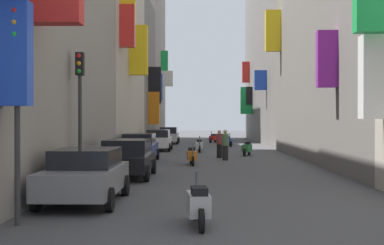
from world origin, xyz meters
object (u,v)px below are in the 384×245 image
(pedestrian_near_right, at_px, (225,145))
(parked_car_blue, at_px, (139,147))
(parked_car_silver, at_px, (169,135))
(scooter_silver, at_px, (198,204))
(parked_car_grey, at_px, (86,174))
(scooter_orange, at_px, (192,155))
(traffic_light_near_corner, at_px, (80,96))
(traffic_light_far_corner, at_px, (17,77))
(parked_car_white, at_px, (158,140))
(pedestrian_crossing, at_px, (219,144))
(scooter_red, at_px, (213,138))
(scooter_white, at_px, (199,145))
(scooter_green, at_px, (247,148))
(scooter_blue, at_px, (228,141))
(parked_car_black, at_px, (127,157))

(pedestrian_near_right, bearing_deg, parked_car_blue, -169.11)
(parked_car_silver, distance_m, scooter_silver, 37.08)
(parked_car_grey, relative_size, scooter_orange, 2.09)
(scooter_orange, bearing_deg, pedestrian_near_right, 57.67)
(traffic_light_near_corner, bearing_deg, traffic_light_far_corner, -89.57)
(parked_car_white, distance_m, scooter_silver, 26.68)
(pedestrian_crossing, relative_size, traffic_light_far_corner, 0.35)
(scooter_red, height_order, traffic_light_far_corner, traffic_light_far_corner)
(pedestrian_near_right, bearing_deg, parked_car_grey, -107.29)
(parked_car_silver, height_order, scooter_silver, parked_car_silver)
(parked_car_silver, xyz_separation_m, scooter_white, (2.84, -12.38, -0.33))
(pedestrian_crossing, bearing_deg, pedestrian_near_right, -82.22)
(parked_car_blue, relative_size, traffic_light_near_corner, 0.97)
(parked_car_silver, relative_size, traffic_light_far_corner, 0.93)
(scooter_green, xyz_separation_m, scooter_blue, (-0.62, 10.60, -0.00))
(traffic_light_near_corner, xyz_separation_m, traffic_light_far_corner, (0.04, -5.92, 0.13))
(parked_car_black, distance_m, parked_car_white, 17.35)
(pedestrian_crossing, xyz_separation_m, pedestrian_near_right, (0.25, -1.83, 0.03))
(traffic_light_far_corner, bearing_deg, pedestrian_crossing, 75.39)
(parked_car_grey, distance_m, pedestrian_near_right, 15.18)
(scooter_blue, distance_m, traffic_light_far_corner, 32.59)
(scooter_white, bearing_deg, pedestrian_crossing, -77.28)
(scooter_green, relative_size, scooter_red, 1.16)
(scooter_red, bearing_deg, parked_car_silver, -156.53)
(parked_car_grey, distance_m, scooter_blue, 29.36)
(traffic_light_near_corner, bearing_deg, scooter_white, 78.18)
(parked_car_black, distance_m, pedestrian_crossing, 10.95)
(pedestrian_near_right, bearing_deg, parked_car_white, 116.18)
(scooter_blue, relative_size, scooter_white, 0.89)
(scooter_orange, bearing_deg, scooter_green, 63.21)
(scooter_orange, height_order, scooter_red, same)
(scooter_blue, bearing_deg, parked_car_silver, 135.56)
(scooter_green, bearing_deg, parked_car_grey, -108.33)
(scooter_red, relative_size, traffic_light_near_corner, 0.38)
(pedestrian_crossing, xyz_separation_m, traffic_light_near_corner, (-5.09, -13.43, 2.20))
(parked_car_white, bearing_deg, traffic_light_far_corner, -91.89)
(scooter_silver, xyz_separation_m, scooter_orange, (-0.35, 14.68, 0.00))
(parked_car_grey, height_order, pedestrian_crossing, pedestrian_crossing)
(parked_car_silver, distance_m, scooter_orange, 22.43)
(parked_car_black, height_order, scooter_red, parked_car_black)
(parked_car_grey, xyz_separation_m, traffic_light_far_corner, (-0.78, -3.02, 2.38))
(parked_car_black, distance_m, traffic_light_near_corner, 4.09)
(parked_car_white, bearing_deg, scooter_orange, -77.51)
(scooter_orange, relative_size, scooter_green, 1.01)
(scooter_white, bearing_deg, parked_car_grey, -98.13)
(pedestrian_crossing, bearing_deg, traffic_light_far_corner, -104.61)
(traffic_light_near_corner, bearing_deg, scooter_orange, 67.98)
(parked_car_black, xyz_separation_m, scooter_red, (4.14, 29.61, -0.31))
(scooter_blue, xyz_separation_m, pedestrian_crossing, (-1.16, -12.53, 0.35))
(scooter_blue, distance_m, pedestrian_crossing, 12.59)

